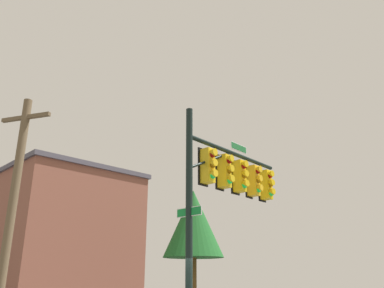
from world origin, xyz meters
name	(u,v)px	position (x,y,z in m)	size (l,w,h in m)	color
signal_pole_assembly	(230,184)	(2.01, 0.14, 4.93)	(4.97, 1.05, 6.97)	black
utility_pole	(12,210)	(-3.53, 3.85, 3.87)	(0.95, 1.65, 7.43)	brown
tree_mid	(193,224)	(6.97, 6.97, 4.77)	(3.18, 3.18, 6.57)	#563B19
brick_building	(65,239)	(4.69, 16.69, 4.48)	(8.35, 7.13, 8.93)	brown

